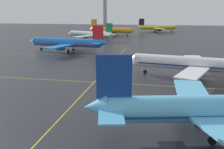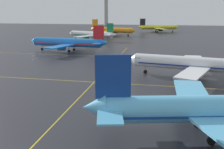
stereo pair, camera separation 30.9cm
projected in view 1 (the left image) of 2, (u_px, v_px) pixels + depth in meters
name	position (u px, v px, depth m)	size (l,w,h in m)	color
airliner_front_gate	(217.00, 109.00, 34.80)	(37.79, 32.12, 11.84)	#5BB7E5
airliner_second_row	(193.00, 64.00, 65.54)	(36.05, 30.74, 11.23)	white
airliner_third_row	(67.00, 43.00, 108.26)	(37.15, 31.93, 11.54)	blue
airliner_far_left_stand	(91.00, 34.00, 149.59)	(33.03, 28.25, 10.54)	white
airliner_far_right_stand	(111.00, 30.00, 180.07)	(35.85, 30.51, 11.27)	orange
airliner_distant_taxiway	(157.00, 27.00, 209.67)	(34.98, 29.86, 11.09)	yellow
taxiway_markings	(94.00, 82.00, 62.25)	(134.47, 119.69, 0.01)	yellow
control_tower	(105.00, 4.00, 315.16)	(8.82, 8.82, 44.13)	#ADA89E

